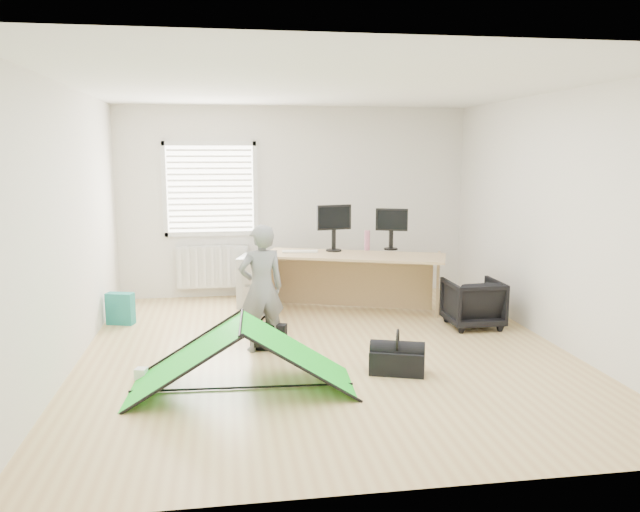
{
  "coord_description": "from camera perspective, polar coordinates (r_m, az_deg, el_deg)",
  "views": [
    {
      "loc": [
        -1.02,
        -6.19,
        2.07
      ],
      "look_at": [
        0.0,
        0.4,
        0.95
      ],
      "focal_mm": 35.0,
      "sensor_mm": 36.0,
      "label": 1
    }
  ],
  "objects": [
    {
      "name": "filing_cabinet",
      "position": [
        8.52,
        -5.81,
        -2.25
      ],
      "size": [
        0.57,
        0.67,
        0.68
      ],
      "primitive_type": "cube",
      "rotation": [
        0.0,
        0.0,
        -0.26
      ],
      "color": "#9FA2A4",
      "rests_on": "ground"
    },
    {
      "name": "monitor_right",
      "position": [
        8.32,
        6.51,
        1.96
      ],
      "size": [
        0.43,
        0.23,
        0.4
      ],
      "primitive_type": "cube",
      "rotation": [
        0.0,
        0.0,
        -0.36
      ],
      "color": "black",
      "rests_on": "desk"
    },
    {
      "name": "duffel_bag",
      "position": [
        6.0,
        7.07,
        -9.58
      ],
      "size": [
        0.57,
        0.41,
        0.22
      ],
      "primitive_type": "cube",
      "rotation": [
        0.0,
        0.0,
        -0.33
      ],
      "color": "black",
      "rests_on": "ground"
    },
    {
      "name": "white_box",
      "position": [
        6.06,
        -16.03,
        -10.3
      ],
      "size": [
        0.13,
        0.13,
        0.1
      ],
      "primitive_type": "cube",
      "rotation": [
        0.0,
        0.0,
        -0.27
      ],
      "color": "silver",
      "rests_on": "ground"
    },
    {
      "name": "desk",
      "position": [
        7.98,
        3.07,
        -2.63
      ],
      "size": [
        2.4,
        1.49,
        0.78
      ],
      "primitive_type": "cube",
      "rotation": [
        0.0,
        0.0,
        -0.36
      ],
      "color": "tan",
      "rests_on": "ground"
    },
    {
      "name": "thermos",
      "position": [
        8.26,
        4.33,
        1.44
      ],
      "size": [
        0.1,
        0.1,
        0.26
      ],
      "primitive_type": "cylinder",
      "rotation": [
        0.0,
        0.0,
        0.41
      ],
      "color": "#A95F77",
      "rests_on": "desk"
    },
    {
      "name": "window",
      "position": [
        8.91,
        -10.0,
        6.05
      ],
      "size": [
        1.2,
        0.06,
        1.2
      ],
      "primitive_type": "cube",
      "color": "silver",
      "rests_on": "back_wall"
    },
    {
      "name": "storage_crate",
      "position": [
        8.86,
        5.12,
        -3.11
      ],
      "size": [
        0.57,
        0.49,
        0.27
      ],
      "primitive_type": "cube",
      "rotation": [
        0.0,
        0.0,
        0.35
      ],
      "color": "#B8BAC1",
      "rests_on": "ground"
    },
    {
      "name": "radiator",
      "position": [
        9.0,
        -9.8,
        -0.97
      ],
      "size": [
        1.0,
        0.12,
        0.6
      ],
      "primitive_type": "cube",
      "color": "silver",
      "rests_on": "back_wall"
    },
    {
      "name": "ground",
      "position": [
        6.6,
        0.54,
        -8.73
      ],
      "size": [
        5.5,
        5.5,
        0.0
      ],
      "primitive_type": "plane",
      "color": "tan",
      "rests_on": "ground"
    },
    {
      "name": "tote_bag",
      "position": [
        7.94,
        -17.78,
        -4.6
      ],
      "size": [
        0.35,
        0.23,
        0.39
      ],
      "primitive_type": "cube",
      "rotation": [
        0.0,
        0.0,
        -0.31
      ],
      "color": "#1C7B72",
      "rests_on": "ground"
    },
    {
      "name": "keyboard",
      "position": [
        8.08,
        -1.84,
        0.42
      ],
      "size": [
        0.47,
        0.2,
        0.02
      ],
      "primitive_type": "cube",
      "rotation": [
        0.0,
        0.0,
        -0.11
      ],
      "color": "beige",
      "rests_on": "desk"
    },
    {
      "name": "back_wall",
      "position": [
        9.02,
        -2.29,
        4.95
      ],
      "size": [
        5.0,
        0.02,
        2.7
      ],
      "primitive_type": "cube",
      "color": "silver",
      "rests_on": "ground"
    },
    {
      "name": "kite",
      "position": [
        5.55,
        -7.17,
        -9.07
      ],
      "size": [
        2.01,
        0.97,
        0.61
      ],
      "primitive_type": null,
      "rotation": [
        0.0,
        0.0,
        -0.06
      ],
      "color": "#15E026",
      "rests_on": "ground"
    },
    {
      "name": "laptop_bag",
      "position": [
        6.64,
        -4.71,
        -7.37
      ],
      "size": [
        0.39,
        0.23,
        0.28
      ],
      "primitive_type": "cube",
      "rotation": [
        0.0,
        0.0,
        -0.34
      ],
      "color": "black",
      "rests_on": "ground"
    },
    {
      "name": "office_chair",
      "position": [
        7.66,
        13.8,
        -4.19
      ],
      "size": [
        0.62,
        0.64,
        0.58
      ],
      "primitive_type": "imported",
      "rotation": [
        0.0,
        0.0,
        3.15
      ],
      "color": "black",
      "rests_on": "ground"
    },
    {
      "name": "monitor_left",
      "position": [
        8.14,
        1.26,
        2.0
      ],
      "size": [
        0.48,
        0.19,
        0.45
      ],
      "primitive_type": "cube",
      "rotation": [
        0.0,
        0.0,
        0.2
      ],
      "color": "black",
      "rests_on": "desk"
    },
    {
      "name": "person",
      "position": [
        6.5,
        -5.38,
        -2.96
      ],
      "size": [
        0.55,
        0.43,
        1.34
      ],
      "primitive_type": "imported",
      "rotation": [
        0.0,
        0.0,
        3.4
      ],
      "color": "slate",
      "rests_on": "ground"
    }
  ]
}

